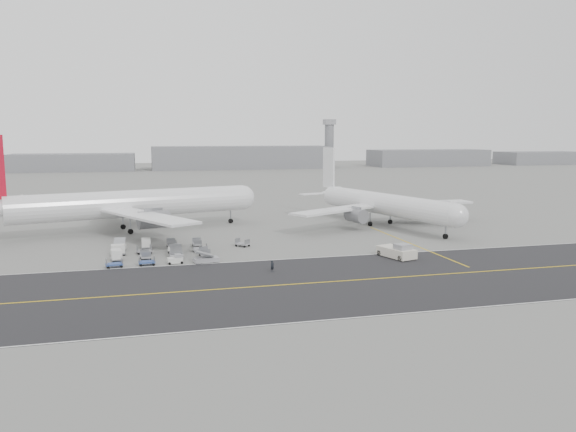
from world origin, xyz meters
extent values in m
plane|color=gray|center=(0.00, 0.00, 0.00)|extent=(700.00, 700.00, 0.00)
cube|color=#29282B|center=(5.00, -18.00, 0.01)|extent=(220.00, 32.00, 0.02)
cube|color=gold|center=(5.00, -18.00, 0.03)|extent=(220.00, 0.30, 0.01)
cube|color=silver|center=(5.00, -2.20, 0.03)|extent=(220.00, 0.25, 0.01)
cube|color=silver|center=(5.00, -33.80, 0.03)|extent=(220.00, 0.25, 0.01)
cube|color=gold|center=(30.00, 5.00, 0.02)|extent=(0.30, 40.00, 0.01)
cylinder|color=gray|center=(100.00, 265.00, 14.00)|extent=(6.00, 6.00, 28.00)
cube|color=#949499|center=(100.00, 265.00, 29.50)|extent=(7.00, 7.00, 3.50)
cylinder|color=white|center=(-21.58, 33.44, 6.01)|extent=(50.99, 18.31, 5.86)
sphere|color=white|center=(3.19, 39.76, 6.01)|extent=(5.74, 5.74, 5.74)
cube|color=white|center=(-18.97, 18.18, 5.27)|extent=(18.79, 27.66, 0.45)
cube|color=white|center=(-26.60, 48.09, 5.27)|extent=(6.39, 28.09, 0.45)
cylinder|color=slate|center=(-17.75, 23.48, 3.81)|extent=(6.94, 5.06, 3.63)
cylinder|color=slate|center=(-22.99, 44.02, 3.81)|extent=(6.94, 5.06, 3.63)
cylinder|color=black|center=(0.17, 38.99, 0.55)|extent=(1.20, 0.76, 1.11)
cylinder|color=black|center=(-22.52, 29.58, 0.55)|extent=(1.20, 0.76, 1.11)
cylinder|color=black|center=(-24.26, 36.39, 0.55)|extent=(1.20, 0.76, 1.11)
cylinder|color=gray|center=(0.17, 38.99, 2.09)|extent=(0.36, 0.36, 3.08)
cylinder|color=white|center=(33.92, 26.27, 5.07)|extent=(16.35, 42.88, 4.94)
sphere|color=white|center=(39.71, 5.50, 5.07)|extent=(4.85, 4.85, 4.85)
cone|color=white|center=(27.84, 48.06, 5.44)|extent=(6.55, 9.30, 4.45)
cube|color=white|center=(27.70, 48.57, 12.28)|extent=(1.75, 4.69, 10.52)
cube|color=white|center=(23.45, 47.66, 5.56)|extent=(8.24, 4.40, 0.25)
cube|color=white|center=(31.81, 49.99, 5.56)|extent=(8.24, 4.40, 0.25)
cube|color=white|center=(21.09, 23.79, 4.45)|extent=(23.18, 16.26, 0.45)
cube|color=white|center=(46.18, 30.79, 4.45)|extent=(23.81, 5.91, 0.45)
cylinder|color=slate|center=(25.59, 22.86, 3.21)|extent=(4.37, 5.89, 3.07)
cylinder|color=slate|center=(42.82, 27.66, 3.21)|extent=(4.37, 5.89, 3.07)
cylinder|color=black|center=(39.01, 8.03, 0.54)|extent=(0.77, 1.17, 1.07)
cylinder|color=black|center=(30.64, 27.00, 0.54)|extent=(0.77, 1.17, 1.07)
cylinder|color=black|center=(36.35, 28.59, 0.54)|extent=(0.77, 1.17, 1.07)
cylinder|color=gray|center=(39.01, 8.03, 1.83)|extent=(0.36, 0.36, 2.60)
cube|color=beige|center=(21.95, -5.46, 0.93)|extent=(5.12, 7.47, 1.54)
cube|color=#949499|center=(22.39, -6.93, 2.09)|extent=(2.95, 2.80, 0.99)
cylinder|color=gray|center=(20.75, -1.47, 0.55)|extent=(0.99, 2.78, 0.18)
cylinder|color=black|center=(21.34, -8.40, 0.49)|extent=(0.71, 1.07, 0.99)
cylinder|color=black|center=(24.08, -7.57, 0.49)|extent=(0.71, 1.07, 0.99)
cylinder|color=black|center=(19.82, -3.35, 0.49)|extent=(0.71, 1.07, 0.99)
cylinder|color=black|center=(22.56, -2.53, 0.49)|extent=(0.71, 1.07, 0.99)
cylinder|color=gray|center=(48.02, 23.36, 1.93)|extent=(1.54, 1.54, 3.86)
cube|color=#949499|center=(48.02, 23.36, 0.34)|extent=(3.16, 3.16, 0.67)
cube|color=silver|center=(41.61, 25.47, 4.43)|extent=(14.58, 7.07, 2.51)
cube|color=#949499|center=(35.02, 27.63, 4.43)|extent=(2.06, 3.29, 2.89)
cylinder|color=black|center=(49.36, 24.04, 0.29)|extent=(0.46, 0.64, 0.58)
imported|color=black|center=(-0.77, -10.10, 0.88)|extent=(0.76, 0.64, 1.76)
camera|label=1|loc=(-19.08, -91.69, 20.62)|focal=35.00mm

